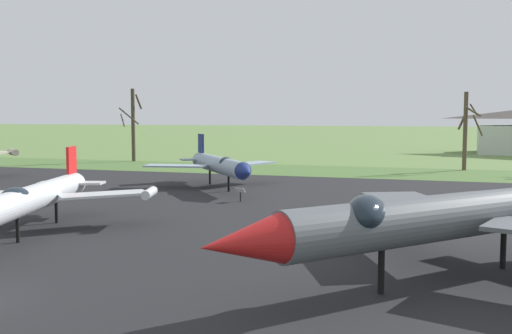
# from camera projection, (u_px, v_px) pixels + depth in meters

# --- Properties ---
(asphalt_apron) EXTENTS (92.55, 48.79, 0.05)m
(asphalt_apron) POSITION_uv_depth(u_px,v_px,m) (164.00, 221.00, 31.51)
(asphalt_apron) COLOR black
(asphalt_apron) RESTS_ON ground
(grass_verge_strip) EXTENTS (152.55, 12.00, 0.06)m
(grass_verge_strip) POSITION_uv_depth(u_px,v_px,m) (297.00, 170.00, 60.39)
(grass_verge_strip) COLOR #4D6E36
(grass_verge_strip) RESTS_ON ground
(jet_fighter_front_left) EXTENTS (13.75, 14.32, 5.25)m
(jet_fighter_front_left) POSITION_uv_depth(u_px,v_px,m) (436.00, 217.00, 19.62)
(jet_fighter_front_left) COLOR #565B60
(jet_fighter_front_left) RESTS_ON ground
(jet_fighter_rear_center) EXTENTS (10.60, 12.97, 3.93)m
(jet_fighter_rear_center) POSITION_uv_depth(u_px,v_px,m) (35.00, 197.00, 27.98)
(jet_fighter_rear_center) COLOR silver
(jet_fighter_rear_center) RESTS_ON ground
(jet_fighter_rear_left) EXTENTS (10.59, 11.42, 4.10)m
(jet_fighter_rear_left) POSITION_uv_depth(u_px,v_px,m) (219.00, 165.00, 45.45)
(jet_fighter_rear_left) COLOR #8EA3B2
(jet_fighter_rear_left) RESTS_ON ground
(info_placard_rear_left) EXTENTS (0.64, 0.40, 0.97)m
(info_placard_rear_left) POSITION_uv_depth(u_px,v_px,m) (240.00, 193.00, 38.36)
(info_placard_rear_left) COLOR black
(info_placard_rear_left) RESTS_ON ground
(bare_tree_far_left) EXTENTS (3.28, 2.80, 8.93)m
(bare_tree_far_left) POSITION_uv_depth(u_px,v_px,m) (133.00, 123.00, 71.70)
(bare_tree_far_left) COLOR #42382D
(bare_tree_far_left) RESTS_ON ground
(bare_tree_left_of_center) EXTENTS (2.56, 2.54, 8.08)m
(bare_tree_left_of_center) POSITION_uv_depth(u_px,v_px,m) (466.00, 129.00, 59.90)
(bare_tree_left_of_center) COLOR brown
(bare_tree_left_of_center) RESTS_ON ground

